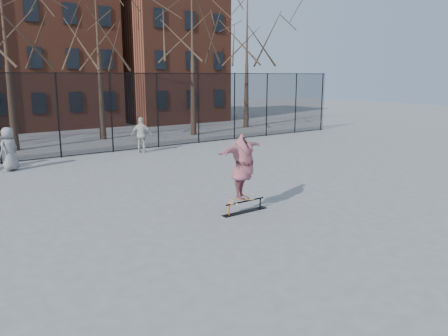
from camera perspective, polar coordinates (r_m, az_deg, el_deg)
ground at (r=11.51m, az=5.09°, el=-7.57°), size 100.00×100.00×0.00m
skate_rail at (r=12.59m, az=2.77°, el=-5.18°), size 1.54×0.23×0.34m
skateboard at (r=12.45m, az=2.42°, el=-4.14°), size 0.81×0.19×0.10m
skater at (r=12.22m, az=2.46°, el=0.18°), size 2.29×1.45×1.82m
bystander_grey at (r=19.85m, az=-26.27°, el=2.22°), size 1.05×0.96×1.80m
bystander_white at (r=22.46m, az=-10.71°, el=4.25°), size 1.11×0.98×1.80m
fence at (r=22.39m, az=-17.41°, el=6.87°), size 34.03×0.07×4.00m
tree_row at (r=26.45m, az=-21.77°, el=18.81°), size 33.66×7.46×10.67m
rowhouses at (r=35.11m, az=-23.80°, el=14.64°), size 29.00×7.00×13.00m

